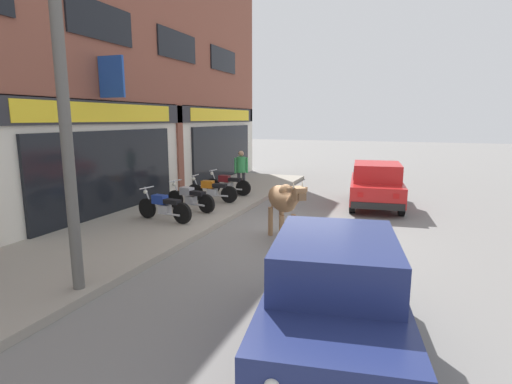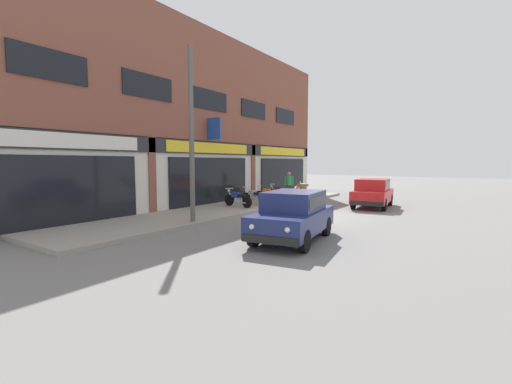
{
  "view_description": "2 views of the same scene",
  "coord_description": "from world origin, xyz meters",
  "px_view_note": "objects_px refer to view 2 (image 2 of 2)",
  "views": [
    {
      "loc": [
        -9.33,
        -2.38,
        2.88
      ],
      "look_at": [
        -0.36,
        1.0,
        1.11
      ],
      "focal_mm": 28.0,
      "sensor_mm": 36.0,
      "label": 1
    },
    {
      "loc": [
        -13.53,
        -6.37,
        2.32
      ],
      "look_at": [
        -2.71,
        1.0,
        1.17
      ],
      "focal_mm": 24.0,
      "sensor_mm": 36.0,
      "label": 2
    }
  ],
  "objects_px": {
    "car_1": "(373,192)",
    "motorcycle_3": "(281,193)",
    "pedestrian": "(289,183)",
    "motorcycle_0": "(238,199)",
    "motorcycle_1": "(254,197)",
    "cow": "(299,193)",
    "utility_pole": "(192,135)",
    "car_0": "(293,213)",
    "motorcycle_2": "(269,194)"
  },
  "relations": [
    {
      "from": "car_1",
      "to": "motorcycle_3",
      "type": "distance_m",
      "value": 5.2
    },
    {
      "from": "car_1",
      "to": "pedestrian",
      "type": "distance_m",
      "value": 4.72
    },
    {
      "from": "motorcycle_0",
      "to": "motorcycle_1",
      "type": "distance_m",
      "value": 1.34
    },
    {
      "from": "motorcycle_3",
      "to": "motorcycle_0",
      "type": "bearing_deg",
      "value": 179.89
    },
    {
      "from": "cow",
      "to": "motorcycle_1",
      "type": "xyz_separation_m",
      "value": [
        1.52,
        3.37,
        -0.47
      ]
    },
    {
      "from": "utility_pole",
      "to": "motorcycle_1",
      "type": "bearing_deg",
      "value": 11.38
    },
    {
      "from": "motorcycle_0",
      "to": "utility_pole",
      "type": "height_order",
      "value": "utility_pole"
    },
    {
      "from": "motorcycle_0",
      "to": "car_0",
      "type": "bearing_deg",
      "value": -128.91
    },
    {
      "from": "car_0",
      "to": "motorcycle_2",
      "type": "height_order",
      "value": "car_0"
    },
    {
      "from": "motorcycle_1",
      "to": "motorcycle_3",
      "type": "bearing_deg",
      "value": 0.72
    },
    {
      "from": "utility_pole",
      "to": "motorcycle_2",
      "type": "bearing_deg",
      "value": 9.11
    },
    {
      "from": "motorcycle_1",
      "to": "motorcycle_2",
      "type": "relative_size",
      "value": 0.99
    },
    {
      "from": "car_1",
      "to": "motorcycle_2",
      "type": "distance_m",
      "value": 5.45
    },
    {
      "from": "motorcycle_0",
      "to": "pedestrian",
      "type": "distance_m",
      "value": 4.34
    },
    {
      "from": "car_0",
      "to": "car_1",
      "type": "relative_size",
      "value": 1.01
    },
    {
      "from": "car_0",
      "to": "motorcycle_0",
      "type": "xyz_separation_m",
      "value": [
        4.3,
        5.33,
        -0.28
      ]
    },
    {
      "from": "car_1",
      "to": "motorcycle_3",
      "type": "relative_size",
      "value": 2.06
    },
    {
      "from": "car_0",
      "to": "utility_pole",
      "type": "distance_m",
      "value": 4.83
    },
    {
      "from": "motorcycle_3",
      "to": "utility_pole",
      "type": "relative_size",
      "value": 0.29
    },
    {
      "from": "cow",
      "to": "motorcycle_2",
      "type": "height_order",
      "value": "cow"
    },
    {
      "from": "car_1",
      "to": "pedestrian",
      "type": "relative_size",
      "value": 2.33
    },
    {
      "from": "motorcycle_1",
      "to": "motorcycle_3",
      "type": "xyz_separation_m",
      "value": [
        2.77,
        0.03,
        0.0
      ]
    },
    {
      "from": "cow",
      "to": "utility_pole",
      "type": "distance_m",
      "value": 5.18
    },
    {
      "from": "cow",
      "to": "car_1",
      "type": "distance_m",
      "value": 5.05
    },
    {
      "from": "motorcycle_1",
      "to": "car_1",
      "type": "bearing_deg",
      "value": -58.04
    },
    {
      "from": "cow",
      "to": "car_0",
      "type": "xyz_separation_m",
      "value": [
        -4.13,
        -1.91,
        -0.19
      ]
    },
    {
      "from": "utility_pole",
      "to": "car_1",
      "type": "bearing_deg",
      "value": -24.53
    },
    {
      "from": "car_0",
      "to": "pedestrian",
      "type": "bearing_deg",
      "value": 29.48
    },
    {
      "from": "motorcycle_0",
      "to": "motorcycle_2",
      "type": "height_order",
      "value": "same"
    },
    {
      "from": "motorcycle_2",
      "to": "pedestrian",
      "type": "xyz_separation_m",
      "value": [
        1.52,
        -0.44,
        0.6
      ]
    },
    {
      "from": "car_1",
      "to": "motorcycle_2",
      "type": "xyz_separation_m",
      "value": [
        -1.8,
        5.14,
        -0.28
      ]
    },
    {
      "from": "motorcycle_3",
      "to": "pedestrian",
      "type": "height_order",
      "value": "pedestrian"
    },
    {
      "from": "pedestrian",
      "to": "utility_pole",
      "type": "relative_size",
      "value": 0.26
    },
    {
      "from": "motorcycle_0",
      "to": "utility_pole",
      "type": "relative_size",
      "value": 0.29
    },
    {
      "from": "cow",
      "to": "motorcycle_2",
      "type": "bearing_deg",
      "value": 49.05
    },
    {
      "from": "motorcycle_0",
      "to": "motorcycle_1",
      "type": "relative_size",
      "value": 1.01
    },
    {
      "from": "motorcycle_2",
      "to": "pedestrian",
      "type": "height_order",
      "value": "pedestrian"
    },
    {
      "from": "cow",
      "to": "car_0",
      "type": "relative_size",
      "value": 0.49
    },
    {
      "from": "cow",
      "to": "car_0",
      "type": "height_order",
      "value": "cow"
    },
    {
      "from": "car_0",
      "to": "motorcycle_0",
      "type": "relative_size",
      "value": 2.09
    },
    {
      "from": "motorcycle_2",
      "to": "utility_pole",
      "type": "bearing_deg",
      "value": -170.89
    },
    {
      "from": "motorcycle_0",
      "to": "motorcycle_2",
      "type": "xyz_separation_m",
      "value": [
        2.75,
        -0.05,
        0.0
      ]
    },
    {
      "from": "motorcycle_3",
      "to": "utility_pole",
      "type": "height_order",
      "value": "utility_pole"
    },
    {
      "from": "car_1",
      "to": "motorcycle_0",
      "type": "xyz_separation_m",
      "value": [
        -4.55,
        5.18,
        -0.28
      ]
    },
    {
      "from": "motorcycle_2",
      "to": "motorcycle_3",
      "type": "bearing_deg",
      "value": 1.57
    },
    {
      "from": "car_1",
      "to": "motorcycle_1",
      "type": "relative_size",
      "value": 2.09
    },
    {
      "from": "motorcycle_1",
      "to": "pedestrian",
      "type": "height_order",
      "value": "pedestrian"
    },
    {
      "from": "pedestrian",
      "to": "motorcycle_3",
      "type": "bearing_deg",
      "value": 107.91
    },
    {
      "from": "car_0",
      "to": "motorcycle_1",
      "type": "bearing_deg",
      "value": 43.12
    },
    {
      "from": "cow",
      "to": "motorcycle_0",
      "type": "bearing_deg",
      "value": 87.06
    }
  ]
}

